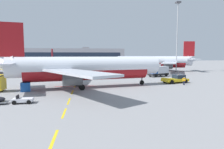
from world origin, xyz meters
TOP-DOWN VIEW (x-y plane):
  - ground at (40.00, 40.00)m, footprint 400.00×400.00m
  - apron_paint_markings at (18.00, 38.37)m, footprint 8.00×98.59m
  - airliner_foreground at (20.42, 19.91)m, footprint 34.62×33.89m
  - pushback_tug at (41.38, 24.33)m, footprint 6.49×4.22m
  - airliner_mid_left at (48.74, 58.98)m, footprint 34.99×34.51m
  - airliner_far_center at (-1.96, 101.32)m, footprint 30.77×30.89m
  - catering_truck at (42.60, 38.80)m, footprint 7.33×5.32m
  - ground_crew_worker at (41.59, 20.71)m, footprint 0.66×0.35m
  - uld_cargo_container at (9.59, 16.98)m, footprint 1.91×1.88m
  - apron_light_mast_far at (55.45, 54.32)m, footprint 1.80×1.80m
  - terminal_satellite at (5.44, 164.77)m, footprint 96.25×23.68m

SIDE VIEW (x-z plane):
  - ground at x=40.00m, z-range 0.00..0.00m
  - apron_paint_markings at x=18.00m, z-range 0.00..0.01m
  - uld_cargo_container at x=9.59m, z-range 0.00..1.60m
  - pushback_tug at x=41.38m, z-range -0.14..1.94m
  - ground_crew_worker at x=41.59m, z-range 0.13..1.87m
  - catering_truck at x=42.60m, z-range 0.08..3.22m
  - airliner_far_center at x=-1.96m, z-range -1.91..8.93m
  - airliner_foreground at x=20.42m, z-range -2.15..10.05m
  - airliner_mid_left at x=48.74m, z-range -2.16..10.10m
  - terminal_satellite at x=5.44m, z-range -0.79..13.56m
  - apron_light_mast_far at x=55.45m, z-range 3.13..30.08m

